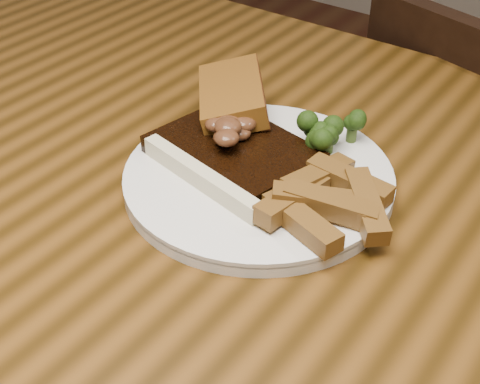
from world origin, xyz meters
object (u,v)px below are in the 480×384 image
(plate, at_px, (258,180))
(potato_wedges, at_px, (316,192))
(steak, at_px, (233,154))
(garlic_bread, at_px, (232,112))
(dining_table, at_px, (238,302))

(plate, bearing_deg, potato_wedges, -5.04)
(plate, relative_size, steak, 1.75)
(steak, xyz_separation_m, garlic_bread, (-0.05, 0.06, 0.00))
(steak, distance_m, garlic_bread, 0.08)
(dining_table, xyz_separation_m, potato_wedges, (0.04, 0.06, 0.12))
(dining_table, relative_size, garlic_bread, 13.14)
(dining_table, height_order, plate, plate)
(dining_table, bearing_deg, steak, 128.94)
(steak, distance_m, potato_wedges, 0.10)
(plate, bearing_deg, garlic_bread, 140.73)
(potato_wedges, bearing_deg, dining_table, -123.68)
(garlic_bread, bearing_deg, potato_wedges, 25.30)
(dining_table, relative_size, steak, 10.50)
(dining_table, height_order, steak, steak)
(potato_wedges, bearing_deg, garlic_bread, 154.30)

